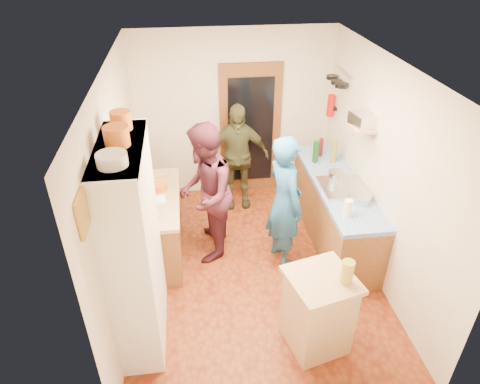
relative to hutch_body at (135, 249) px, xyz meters
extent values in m
cube|color=brown|center=(1.30, 0.80, -1.11)|extent=(3.00, 4.00, 0.02)
cube|color=silver|center=(1.30, 0.80, 1.51)|extent=(3.00, 4.00, 0.02)
cube|color=beige|center=(1.30, 2.81, 0.20)|extent=(3.00, 0.02, 2.60)
cube|color=beige|center=(1.30, -1.21, 0.20)|extent=(3.00, 0.02, 2.60)
cube|color=beige|center=(-0.21, 0.80, 0.20)|extent=(0.02, 4.00, 2.60)
cube|color=beige|center=(2.81, 0.80, 0.20)|extent=(0.02, 4.00, 2.60)
cube|color=brown|center=(1.55, 2.77, -0.05)|extent=(0.95, 0.06, 2.10)
cube|color=black|center=(1.55, 2.74, -0.05)|extent=(0.70, 0.02, 1.70)
cube|color=white|center=(0.00, 0.00, 0.00)|extent=(0.40, 1.20, 2.20)
cube|color=white|center=(0.00, 0.00, 1.08)|extent=(0.40, 1.14, 0.04)
cylinder|color=white|center=(0.00, -0.34, 1.15)|extent=(0.24, 0.24, 0.10)
cylinder|color=orange|center=(0.00, 0.02, 1.18)|extent=(0.21, 0.21, 0.17)
cylinder|color=orange|center=(0.00, 0.36, 1.18)|extent=(0.19, 0.19, 0.17)
cube|color=brown|center=(0.10, 1.25, -0.68)|extent=(0.60, 1.40, 0.85)
cube|color=tan|center=(0.10, 1.25, -0.23)|extent=(0.64, 1.44, 0.05)
cube|color=white|center=(0.15, 0.87, -0.10)|extent=(0.28, 0.21, 0.19)
cylinder|color=white|center=(0.05, 1.14, -0.12)|extent=(0.18, 0.18, 0.17)
cylinder|color=orange|center=(0.18, 1.42, -0.16)|extent=(0.20, 0.20, 0.09)
cube|color=tan|center=(0.12, 1.80, -0.19)|extent=(0.35, 0.30, 0.02)
cube|color=brown|center=(2.50, 1.30, -0.68)|extent=(0.60, 2.20, 0.84)
cube|color=#084AB6|center=(2.50, 1.30, -0.23)|extent=(0.62, 2.22, 0.06)
cube|color=silver|center=(2.50, 1.14, -0.18)|extent=(0.55, 0.58, 0.04)
cylinder|color=silver|center=(2.45, 1.28, -0.09)|extent=(0.21, 0.21, 0.13)
cylinder|color=#143F14|center=(2.35, 1.89, -0.04)|extent=(0.08, 0.08, 0.32)
cylinder|color=#591419|center=(2.48, 2.07, -0.06)|extent=(0.08, 0.08, 0.27)
cylinder|color=olive|center=(2.61, 1.86, -0.03)|extent=(0.09, 0.09, 0.33)
cylinder|color=white|center=(2.35, 0.55, -0.09)|extent=(0.12, 0.12, 0.21)
cylinder|color=silver|center=(2.60, 0.82, -0.15)|extent=(0.33, 0.33, 0.11)
cube|color=tan|center=(1.76, -0.43, -0.67)|extent=(0.67, 0.67, 0.86)
cube|color=tan|center=(1.76, -0.43, -0.22)|extent=(0.75, 0.75, 0.05)
cube|color=white|center=(1.70, -0.40, -0.21)|extent=(0.41, 0.36, 0.02)
cylinder|color=#AD9E2D|center=(1.97, -0.51, -0.07)|extent=(0.15, 0.15, 0.24)
cylinder|color=silver|center=(2.76, 2.33, 0.95)|extent=(0.02, 0.65, 0.02)
cylinder|color=black|center=(2.70, 2.15, 0.82)|extent=(0.18, 0.18, 0.05)
cylinder|color=black|center=(2.70, 2.35, 0.80)|extent=(0.16, 0.16, 0.05)
cylinder|color=black|center=(2.70, 2.55, 0.81)|extent=(0.17, 0.17, 0.05)
cube|color=tan|center=(2.67, 1.25, 0.60)|extent=(0.26, 0.42, 0.03)
cube|color=silver|center=(2.67, 1.25, 0.69)|extent=(0.27, 0.34, 0.15)
cube|color=black|center=(2.77, 2.50, 0.35)|extent=(0.06, 0.10, 0.04)
cylinder|color=red|center=(2.71, 2.50, 0.40)|extent=(0.11, 0.11, 0.32)
cube|color=gold|center=(-0.18, -0.75, 0.95)|extent=(0.03, 0.25, 0.30)
imported|color=#20558A|center=(1.74, 0.93, -0.22)|extent=(0.59, 0.74, 1.77)
imported|color=#411825|center=(0.79, 1.24, -0.18)|extent=(0.82, 0.99, 1.84)
imported|color=#393920|center=(1.29, 2.33, -0.27)|extent=(0.98, 0.43, 1.66)
camera|label=1|loc=(0.60, -3.33, 2.66)|focal=32.00mm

